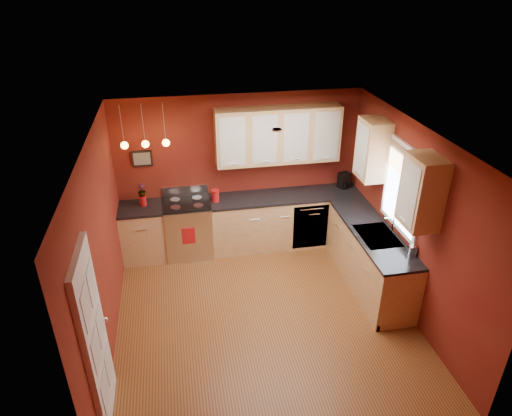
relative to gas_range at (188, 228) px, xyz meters
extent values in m
plane|color=brown|center=(0.92, -1.80, -0.48)|extent=(4.20, 4.20, 0.00)
cube|color=white|center=(0.92, -1.80, 2.12)|extent=(4.00, 4.20, 0.02)
cube|color=maroon|center=(0.92, 0.30, 0.82)|extent=(4.00, 0.02, 2.60)
cube|color=maroon|center=(0.92, -3.90, 0.82)|extent=(4.00, 0.02, 2.60)
cube|color=maroon|center=(-1.08, -1.80, 0.82)|extent=(0.02, 4.20, 2.60)
cube|color=maroon|center=(2.92, -1.80, 0.82)|extent=(0.02, 4.20, 2.60)
cube|color=#DBB575|center=(-0.73, 0.00, -0.03)|extent=(0.70, 0.60, 0.90)
cube|color=#DBB575|center=(1.65, 0.00, -0.03)|extent=(2.54, 0.60, 0.90)
cube|color=#DBB575|center=(2.62, -1.35, -0.03)|extent=(0.60, 2.10, 0.90)
cube|color=black|center=(-0.73, 0.00, 0.44)|extent=(0.70, 0.62, 0.04)
cube|color=black|center=(1.65, 0.00, 0.44)|extent=(2.54, 0.62, 0.04)
cube|color=black|center=(2.62, -1.35, 0.44)|extent=(0.62, 2.10, 0.04)
cube|color=silver|center=(0.00, 0.00, -0.02)|extent=(0.76, 0.64, 0.92)
cube|color=black|center=(0.00, -0.30, 0.00)|extent=(0.55, 0.02, 0.32)
cylinder|color=silver|center=(0.00, -0.31, 0.24)|extent=(0.60, 0.02, 0.02)
cube|color=black|center=(0.00, 0.00, 0.45)|extent=(0.76, 0.60, 0.03)
cylinder|color=gray|center=(-0.18, -0.14, 0.47)|extent=(0.16, 0.16, 0.01)
cylinder|color=gray|center=(0.18, -0.14, 0.47)|extent=(0.16, 0.16, 0.01)
cylinder|color=gray|center=(-0.18, 0.14, 0.47)|extent=(0.16, 0.16, 0.01)
cylinder|color=gray|center=(0.18, 0.14, 0.47)|extent=(0.16, 0.16, 0.01)
cube|color=silver|center=(0.00, 0.30, 0.55)|extent=(0.76, 0.04, 0.16)
cube|color=silver|center=(2.02, -0.29, -0.03)|extent=(0.60, 0.02, 0.80)
cube|color=gray|center=(2.62, -1.50, 0.43)|extent=(0.50, 0.70, 0.05)
cube|color=black|center=(2.62, -1.33, 0.42)|extent=(0.42, 0.30, 0.02)
cube|color=black|center=(2.62, -1.67, 0.42)|extent=(0.42, 0.30, 0.02)
cylinder|color=white|center=(2.84, -1.50, 0.60)|extent=(0.02, 0.02, 0.28)
cylinder|color=white|center=(2.77, -1.50, 0.73)|extent=(0.16, 0.02, 0.02)
cube|color=white|center=(2.90, -1.50, 1.17)|extent=(0.04, 1.02, 1.22)
cube|color=white|center=(2.89, -1.50, 1.17)|extent=(0.01, 0.90, 1.10)
cube|color=#8D6246|center=(2.87, -1.50, 1.54)|extent=(0.02, 0.96, 0.36)
cube|color=white|center=(-1.05, -3.00, 0.54)|extent=(0.06, 0.82, 2.05)
cube|color=silver|center=(-1.02, -3.18, 1.12)|extent=(0.00, 0.28, 0.40)
cube|color=silver|center=(-1.02, -2.82, 1.12)|extent=(0.00, 0.28, 0.40)
cube|color=silver|center=(-1.02, -3.18, 0.57)|extent=(0.00, 0.28, 0.40)
cube|color=silver|center=(-1.02, -2.82, 0.57)|extent=(0.00, 0.28, 0.40)
cube|color=silver|center=(-1.02, -3.18, 0.02)|extent=(0.00, 0.28, 0.40)
cube|color=silver|center=(-1.02, -2.82, 0.02)|extent=(0.00, 0.28, 0.40)
sphere|color=white|center=(-0.99, -2.67, 0.52)|extent=(0.06, 0.06, 0.06)
cube|color=#DBB575|center=(1.52, 0.12, 1.47)|extent=(2.00, 0.35, 0.90)
cube|color=#DBB575|center=(2.75, -1.48, 1.47)|extent=(0.35, 1.95, 0.90)
cube|color=black|center=(-0.63, 0.28, 1.17)|extent=(0.32, 0.03, 0.26)
cylinder|color=gray|center=(-0.83, -0.05, 1.82)|extent=(0.01, 0.01, 0.60)
sphere|color=#FFA53F|center=(-0.83, -0.05, 1.52)|extent=(0.11, 0.11, 0.11)
cylinder|color=gray|center=(-0.53, -0.05, 1.82)|extent=(0.01, 0.01, 0.60)
sphere|color=#FFA53F|center=(-0.53, -0.05, 1.52)|extent=(0.11, 0.11, 0.11)
cylinder|color=gray|center=(-0.23, -0.05, 1.82)|extent=(0.01, 0.01, 0.60)
sphere|color=#FFA53F|center=(-0.23, -0.05, 1.52)|extent=(0.11, 0.11, 0.11)
cylinder|color=#B51317|center=(0.47, -0.02, 0.55)|extent=(0.12, 0.12, 0.19)
cylinder|color=#B51317|center=(0.47, -0.02, 0.65)|extent=(0.13, 0.13, 0.02)
cylinder|color=#B51317|center=(-0.68, 0.05, 0.55)|extent=(0.11, 0.11, 0.17)
imported|color=#B51317|center=(-0.68, 0.05, 0.72)|extent=(0.15, 0.15, 0.22)
cube|color=black|center=(2.70, 0.11, 0.59)|extent=(0.23, 0.21, 0.27)
cylinder|color=black|center=(2.70, 0.05, 0.52)|extent=(0.13, 0.13, 0.12)
imported|color=white|center=(2.87, -2.05, 0.56)|extent=(0.12, 0.12, 0.20)
cube|color=#B51317|center=(-0.01, -0.33, 0.04)|extent=(0.21, 0.01, 0.28)
camera|label=1|loc=(-0.09, -6.63, 3.84)|focal=32.00mm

